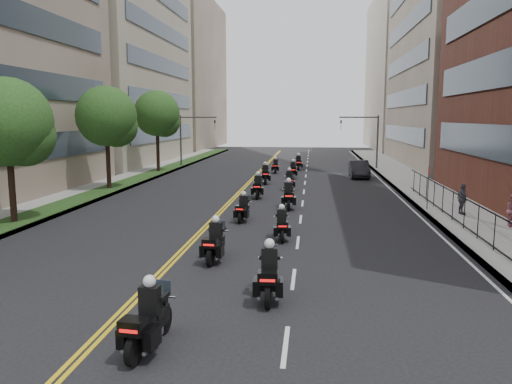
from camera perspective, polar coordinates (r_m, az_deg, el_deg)
ground at (r=13.02m, az=-11.42°, el=-16.17°), size 160.00×160.00×0.00m
sidewalk_right at (r=37.54m, az=19.05°, el=-0.09°), size 4.00×90.00×0.15m
sidewalk_left at (r=39.87m, az=-16.91°, el=0.49°), size 4.00×90.00×0.15m
grass_strip at (r=39.55m, az=-15.85°, el=0.61°), size 2.00×90.00×0.04m
building_right_tan at (r=62.57m, az=23.86°, el=16.67°), size 15.11×28.00×30.00m
building_right_far at (r=91.29m, az=18.09°, el=12.91°), size 15.00×28.00×26.00m
building_left_mid at (r=65.61m, az=-17.70°, el=18.34°), size 16.11×28.00×34.00m
building_left_far at (r=93.19m, az=-9.89°, el=13.10°), size 16.00×28.00×26.00m
iron_fence at (r=24.75m, az=23.36°, el=-2.65°), size 0.05×28.00×1.50m
street_trees at (r=33.31m, az=-20.14°, el=7.56°), size 4.40×38.40×7.98m
traffic_signal_right at (r=53.57m, az=12.71°, el=6.52°), size 4.09×0.20×5.60m
traffic_signal_left at (r=54.89m, az=-7.64°, el=6.69°), size 4.09×0.20×5.60m
motorcycle_0 at (r=12.25m, az=-12.24°, el=-14.25°), size 0.67×2.41×1.78m
motorcycle_1 at (r=15.09m, az=1.51°, el=-9.55°), size 0.58×2.47×1.83m
motorcycle_2 at (r=19.02m, az=-4.71°, el=-5.86°), size 0.57×2.35×1.73m
motorcycle_3 at (r=22.25m, az=2.95°, el=-3.87°), size 0.60×2.15×1.59m
motorcycle_4 at (r=26.15m, az=-1.48°, el=-2.00°), size 0.56×2.13×1.57m
motorcycle_5 at (r=29.77m, az=3.74°, el=-0.52°), size 0.63×2.48×1.83m
motorcycle_6 at (r=33.65m, az=0.20°, el=0.52°), size 0.59×2.42×1.78m
motorcycle_7 at (r=37.37m, az=3.83°, el=1.24°), size 0.64×2.28×1.68m
motorcycle_8 at (r=40.89m, az=1.06°, el=1.95°), size 0.72×2.43×1.79m
motorcycle_9 at (r=44.62m, az=4.25°, el=2.44°), size 0.54×2.32×1.71m
motorcycle_10 at (r=48.74m, az=2.25°, el=2.91°), size 0.49×2.13×1.57m
motorcycle_11 at (r=51.62m, az=4.87°, el=3.28°), size 0.60×2.37×1.75m
parked_sedan at (r=46.04m, az=11.70°, el=2.59°), size 1.63×4.65×1.53m
pedestrian_c at (r=29.32m, az=22.51°, el=-0.77°), size 0.59×1.05×1.68m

